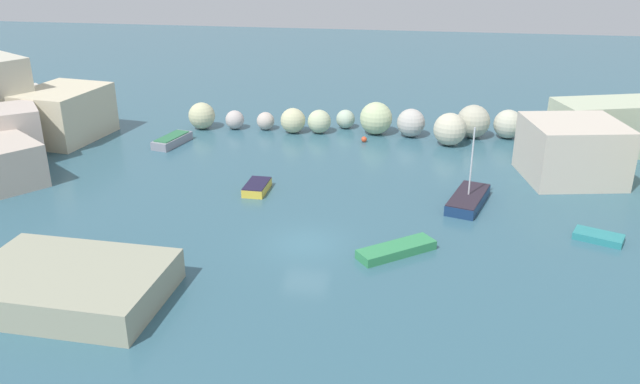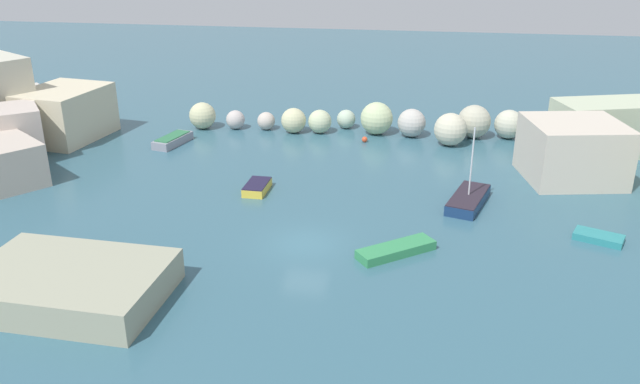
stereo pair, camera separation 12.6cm
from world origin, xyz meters
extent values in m
plane|color=#355F70|center=(0.00, 0.00, 0.00)|extent=(160.00, 160.00, 0.00)
cube|color=beige|center=(-26.31, 19.86, 1.10)|extent=(6.21, 7.60, 2.19)
cube|color=beige|center=(-23.14, 15.92, 2.08)|extent=(6.54, 7.79, 4.15)
cube|color=beige|center=(-29.75, 18.55, 1.34)|extent=(10.12, 10.14, 2.69)
cube|color=beige|center=(16.44, 12.85, 2.04)|extent=(7.20, 6.91, 4.09)
cube|color=beige|center=(20.30, 19.15, 2.03)|extent=(9.04, 6.35, 4.06)
sphere|color=beige|center=(-12.82, 20.35, 1.15)|extent=(2.29, 2.29, 2.29)
sphere|color=beige|center=(-9.98, 20.71, 0.81)|extent=(1.62, 1.62, 1.62)
sphere|color=beige|center=(-7.29, 20.91, 0.77)|extent=(1.53, 1.53, 1.53)
sphere|color=beige|center=(-4.76, 20.43, 1.06)|extent=(2.12, 2.12, 2.12)
sphere|color=beige|center=(-2.54, 20.71, 1.00)|extent=(1.99, 1.99, 1.99)
sphere|color=#B3C6AC|center=(-0.49, 22.43, 0.81)|extent=(1.63, 1.63, 1.63)
sphere|color=beige|center=(2.25, 21.18, 1.36)|extent=(2.73, 2.73, 2.73)
sphere|color=beige|center=(5.20, 20.92, 1.17)|extent=(2.35, 2.35, 2.35)
sphere|color=beige|center=(8.34, 19.09, 1.31)|extent=(2.63, 2.63, 2.63)
sphere|color=#B8B59E|center=(10.31, 21.47, 1.37)|extent=(2.75, 2.75, 2.75)
sphere|color=beige|center=(13.18, 21.76, 1.19)|extent=(2.38, 2.38, 2.38)
sphere|color=#B5BB96|center=(15.30, 20.93, 0.89)|extent=(1.77, 1.77, 1.77)
sphere|color=beige|center=(18.39, 20.56, 1.09)|extent=(2.18, 2.18, 2.18)
cube|color=#9B9C83|center=(-9.96, -7.45, 0.79)|extent=(9.22, 6.54, 1.58)
sphere|color=#E04C28|center=(1.50, 18.75, 0.23)|extent=(0.46, 0.46, 0.46)
cube|color=#CC4135|center=(16.58, 13.59, 0.28)|extent=(3.31, 2.63, 0.57)
cube|color=#261C2B|center=(16.58, 13.59, 0.60)|extent=(3.24, 2.58, 0.06)
cube|color=gray|center=(-13.79, 15.66, 0.32)|extent=(2.27, 4.06, 0.65)
cube|color=#2D7047|center=(-13.79, 15.66, 0.69)|extent=(1.93, 3.45, 0.08)
cube|color=yellow|center=(-4.56, 7.03, 0.27)|extent=(1.45, 2.65, 0.54)
cube|color=#1E1A36|center=(-4.56, 7.03, 0.57)|extent=(1.42, 2.60, 0.06)
cube|color=navy|center=(9.24, 6.99, 0.32)|extent=(3.09, 5.06, 0.65)
cube|color=#271F2A|center=(9.24, 6.99, 0.68)|extent=(3.03, 4.95, 0.06)
cylinder|color=silver|center=(9.24, 6.99, 2.88)|extent=(0.10, 0.10, 4.46)
cube|color=#338B52|center=(5.08, -0.43, 0.25)|extent=(4.33, 3.76, 0.51)
cube|color=teal|center=(16.26, 3.03, 0.20)|extent=(2.91, 2.21, 0.41)
cube|color=gray|center=(-7.42, -7.63, 0.18)|extent=(1.94, 3.22, 0.37)
cube|color=black|center=(-7.42, -7.63, 0.40)|extent=(1.91, 3.15, 0.06)
cube|color=#ADA89E|center=(-7.42, -7.63, 0.41)|extent=(1.65, 2.73, 0.08)
camera|label=1|loc=(5.88, -31.74, 16.48)|focal=36.31mm
camera|label=2|loc=(6.01, -31.72, 16.48)|focal=36.31mm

